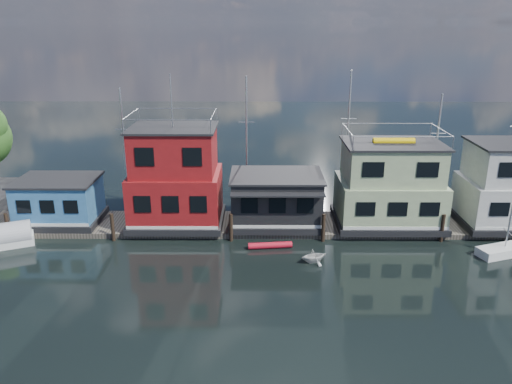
{
  "coord_description": "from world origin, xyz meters",
  "views": [
    {
      "loc": [
        -1.88,
        -25.67,
        15.85
      ],
      "look_at": [
        -2.12,
        12.0,
        3.0
      ],
      "focal_mm": 35.0,
      "sensor_mm": 36.0,
      "label": 1
    }
  ],
  "objects_px": {
    "houseboat_green": "(390,186)",
    "red_kayak": "(270,245)",
    "houseboat_red": "(176,179)",
    "day_sailer": "(505,249)",
    "houseboat_blue": "(59,201)",
    "houseboat_dark": "(276,199)",
    "dinghy_white": "(314,256)"
  },
  "relations": [
    {
      "from": "houseboat_red",
      "to": "day_sailer",
      "type": "relative_size",
      "value": 1.8
    },
    {
      "from": "houseboat_green",
      "to": "red_kayak",
      "type": "relative_size",
      "value": 2.59
    },
    {
      "from": "red_kayak",
      "to": "day_sailer",
      "type": "relative_size",
      "value": 0.49
    },
    {
      "from": "red_kayak",
      "to": "day_sailer",
      "type": "bearing_deg",
      "value": -9.53
    },
    {
      "from": "houseboat_red",
      "to": "red_kayak",
      "type": "bearing_deg",
      "value": -28.84
    },
    {
      "from": "dinghy_white",
      "to": "day_sailer",
      "type": "relative_size",
      "value": 0.29
    },
    {
      "from": "houseboat_green",
      "to": "red_kayak",
      "type": "distance_m",
      "value": 10.91
    },
    {
      "from": "houseboat_green",
      "to": "red_kayak",
      "type": "bearing_deg",
      "value": -156.76
    },
    {
      "from": "houseboat_red",
      "to": "houseboat_dark",
      "type": "height_order",
      "value": "houseboat_red"
    },
    {
      "from": "houseboat_blue",
      "to": "houseboat_red",
      "type": "relative_size",
      "value": 0.54
    },
    {
      "from": "houseboat_green",
      "to": "day_sailer",
      "type": "distance_m",
      "value": 9.4
    },
    {
      "from": "houseboat_blue",
      "to": "houseboat_green",
      "type": "xyz_separation_m",
      "value": [
        26.5,
        0.0,
        1.34
      ]
    },
    {
      "from": "houseboat_blue",
      "to": "houseboat_red",
      "type": "bearing_deg",
      "value": 0.0
    },
    {
      "from": "houseboat_red",
      "to": "houseboat_green",
      "type": "xyz_separation_m",
      "value": [
        17.0,
        0.0,
        -0.55
      ]
    },
    {
      "from": "houseboat_dark",
      "to": "day_sailer",
      "type": "xyz_separation_m",
      "value": [
        16.29,
        -5.01,
        -2.02
      ]
    },
    {
      "from": "houseboat_blue",
      "to": "houseboat_green",
      "type": "bearing_deg",
      "value": 0.0
    },
    {
      "from": "houseboat_red",
      "to": "day_sailer",
      "type": "distance_m",
      "value": 25.08
    },
    {
      "from": "dinghy_white",
      "to": "day_sailer",
      "type": "height_order",
      "value": "day_sailer"
    },
    {
      "from": "houseboat_blue",
      "to": "red_kayak",
      "type": "distance_m",
      "value": 17.55
    },
    {
      "from": "houseboat_red",
      "to": "red_kayak",
      "type": "height_order",
      "value": "houseboat_red"
    },
    {
      "from": "houseboat_blue",
      "to": "houseboat_dark",
      "type": "xyz_separation_m",
      "value": [
        17.5,
        -0.02,
        0.21
      ]
    },
    {
      "from": "houseboat_blue",
      "to": "day_sailer",
      "type": "relative_size",
      "value": 0.97
    },
    {
      "from": "houseboat_red",
      "to": "houseboat_dark",
      "type": "bearing_deg",
      "value": -0.14
    },
    {
      "from": "houseboat_red",
      "to": "day_sailer",
      "type": "height_order",
      "value": "houseboat_red"
    },
    {
      "from": "red_kayak",
      "to": "dinghy_white",
      "type": "xyz_separation_m",
      "value": [
        2.99,
        -2.25,
        0.26
      ]
    },
    {
      "from": "red_kayak",
      "to": "day_sailer",
      "type": "xyz_separation_m",
      "value": [
        16.84,
        -0.93,
        0.16
      ]
    },
    {
      "from": "houseboat_blue",
      "to": "red_kayak",
      "type": "bearing_deg",
      "value": -13.6
    },
    {
      "from": "houseboat_dark",
      "to": "houseboat_green",
      "type": "height_order",
      "value": "houseboat_green"
    },
    {
      "from": "houseboat_red",
      "to": "dinghy_white",
      "type": "distance_m",
      "value": 12.74
    },
    {
      "from": "red_kayak",
      "to": "dinghy_white",
      "type": "relative_size",
      "value": 1.72
    },
    {
      "from": "houseboat_blue",
      "to": "day_sailer",
      "type": "distance_m",
      "value": 34.21
    },
    {
      "from": "houseboat_dark",
      "to": "houseboat_green",
      "type": "distance_m",
      "value": 9.07
    }
  ]
}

